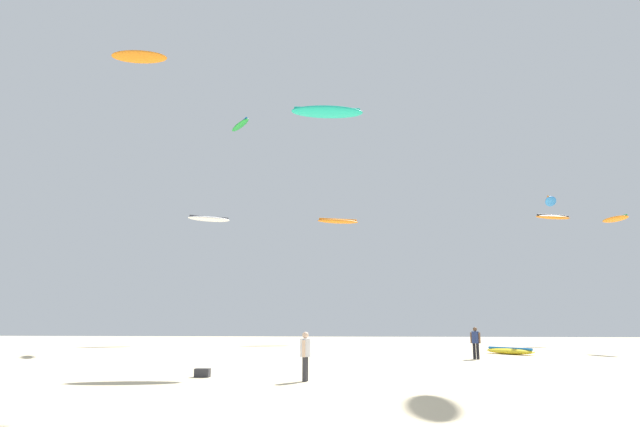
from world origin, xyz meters
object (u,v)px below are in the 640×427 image
at_px(kite_aloft_7, 615,219).
at_px(kite_aloft_9, 240,125).
at_px(person_midground, 475,340).
at_px(kite_aloft_6, 338,221).
at_px(kite_aloft_3, 209,219).
at_px(kite_aloft_4, 139,57).
at_px(kite_aloft_1, 553,217).
at_px(kite_aloft_0, 551,201).
at_px(person_foreground, 305,352).
at_px(cooler_box, 202,373).
at_px(kite_aloft_5, 327,112).
at_px(kite_grounded_near, 510,351).

distance_m(kite_aloft_7, kite_aloft_9, 31.18).
distance_m(person_midground, kite_aloft_6, 27.41).
height_order(person_midground, kite_aloft_3, kite_aloft_3).
bearing_deg(kite_aloft_4, kite_aloft_1, 35.73).
bearing_deg(kite_aloft_0, person_foreground, -124.51).
height_order(cooler_box, kite_aloft_5, kite_aloft_5).
xyz_separation_m(cooler_box, kite_aloft_3, (-8.95, 31.15, 11.80)).
distance_m(kite_aloft_4, kite_aloft_6, 27.81).
height_order(kite_aloft_0, kite_aloft_9, kite_aloft_9).
xyz_separation_m(kite_grounded_near, kite_aloft_7, (9.81, 5.66, 9.44)).
distance_m(kite_grounded_near, kite_aloft_3, 31.19).
xyz_separation_m(kite_grounded_near, kite_aloft_1, (9.16, 17.14, 11.73)).
bearing_deg(kite_aloft_4, kite_aloft_3, 93.62).
bearing_deg(kite_aloft_1, kite_aloft_0, -109.23).
xyz_separation_m(cooler_box, kite_aloft_1, (24.56, 32.74, 11.77)).
bearing_deg(person_foreground, cooler_box, -7.11).
xyz_separation_m(kite_aloft_1, kite_aloft_9, (-28.99, -8.78, 7.02)).
relative_size(person_foreground, kite_aloft_7, 0.65).
distance_m(kite_aloft_0, kite_aloft_1, 8.87).
relative_size(kite_aloft_3, kite_aloft_9, 1.21).
bearing_deg(kite_aloft_3, kite_aloft_4, -86.38).
bearing_deg(kite_aloft_5, kite_aloft_7, 33.91).
height_order(kite_aloft_0, kite_aloft_6, kite_aloft_6).
distance_m(kite_aloft_0, kite_aloft_3, 31.34).
relative_size(cooler_box, kite_aloft_7, 0.21).
bearing_deg(kite_aloft_4, cooler_box, -51.70).
distance_m(person_foreground, kite_aloft_1, 41.13).
bearing_deg(kite_aloft_4, kite_aloft_6, 65.51).
xyz_separation_m(kite_aloft_7, kite_aloft_9, (-29.64, 2.69, 9.30)).
height_order(person_foreground, kite_aloft_1, kite_aloft_1).
relative_size(kite_aloft_0, kite_aloft_7, 1.24).
bearing_deg(kite_aloft_9, kite_aloft_3, 122.20).
bearing_deg(cooler_box, kite_aloft_7, 40.15).
relative_size(kite_aloft_0, kite_aloft_1, 0.83).
height_order(kite_aloft_3, kite_aloft_4, kite_aloft_4).
bearing_deg(cooler_box, kite_grounded_near, 45.37).
bearing_deg(kite_aloft_5, person_foreground, -91.74).
bearing_deg(kite_aloft_7, kite_aloft_6, 148.89).
bearing_deg(person_midground, kite_grounded_near, 178.56).
height_order(person_foreground, kite_aloft_7, kite_aloft_7).
relative_size(kite_aloft_7, kite_aloft_9, 0.76).
xyz_separation_m(person_foreground, person_midground, (8.29, 11.97, 0.02)).
height_order(person_midground, kite_aloft_4, kite_aloft_4).
height_order(person_foreground, kite_aloft_9, kite_aloft_9).
height_order(kite_aloft_4, kite_aloft_7, kite_aloft_4).
distance_m(kite_aloft_5, kite_aloft_6, 27.10).
relative_size(kite_grounded_near, kite_aloft_3, 0.82).
distance_m(cooler_box, kite_aloft_7, 34.32).
xyz_separation_m(kite_aloft_6, kite_aloft_9, (-8.07, -10.32, 6.84)).
bearing_deg(kite_aloft_6, kite_aloft_1, -4.21).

